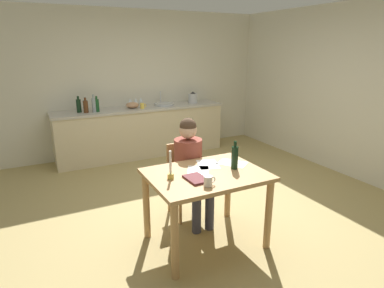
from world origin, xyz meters
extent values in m
cube|color=tan|center=(0.00, 0.00, -0.02)|extent=(5.20, 5.20, 0.04)
cube|color=beige|center=(0.00, 2.60, 1.30)|extent=(5.20, 0.12, 2.60)
cube|color=beige|center=(2.60, 0.00, 1.30)|extent=(0.12, 5.20, 2.60)
cube|color=beige|center=(0.00, 2.24, 0.43)|extent=(3.04, 0.60, 0.86)
cube|color=#B7B2A8|center=(0.00, 2.24, 0.88)|extent=(3.08, 0.64, 0.04)
cube|color=tan|center=(-0.34, -0.80, 0.75)|extent=(1.13, 0.85, 0.04)
cylinder|color=tan|center=(-0.85, -1.16, 0.37)|extent=(0.07, 0.07, 0.73)
cylinder|color=tan|center=(0.16, -1.16, 0.37)|extent=(0.07, 0.07, 0.73)
cylinder|color=tan|center=(-0.85, -0.44, 0.37)|extent=(0.07, 0.07, 0.73)
cylinder|color=tan|center=(0.16, -0.44, 0.37)|extent=(0.07, 0.07, 0.73)
cube|color=tan|center=(-0.25, -0.20, 0.45)|extent=(0.41, 0.41, 0.04)
cube|color=tan|center=(-0.25, -0.01, 0.66)|extent=(0.36, 0.04, 0.40)
cylinder|color=tan|center=(-0.42, -0.36, 0.22)|extent=(0.04, 0.04, 0.44)
cylinder|color=tan|center=(-0.08, -0.37, 0.22)|extent=(0.04, 0.04, 0.44)
cylinder|color=tan|center=(-0.42, -0.02, 0.22)|extent=(0.04, 0.04, 0.44)
cylinder|color=tan|center=(-0.08, -0.03, 0.22)|extent=(0.04, 0.04, 0.44)
cylinder|color=brown|center=(-0.25, -0.22, 0.70)|extent=(0.33, 0.33, 0.50)
sphere|color=#D8AD8C|center=(-0.25, -0.22, 1.06)|extent=(0.20, 0.20, 0.20)
sphere|color=#473323|center=(-0.25, -0.22, 1.10)|extent=(0.19, 0.19, 0.19)
cylinder|color=#383847|center=(-0.34, -0.41, 0.45)|extent=(0.14, 0.38, 0.13)
cylinder|color=#383847|center=(-0.34, -0.60, 0.23)|extent=(0.10, 0.10, 0.45)
cylinder|color=#383847|center=(-0.18, -0.41, 0.45)|extent=(0.14, 0.38, 0.13)
cylinder|color=#383847|center=(-0.18, -0.60, 0.23)|extent=(0.10, 0.10, 0.45)
cylinder|color=white|center=(-0.48, -1.08, 0.82)|extent=(0.08, 0.08, 0.09)
torus|color=white|center=(-0.44, -1.08, 0.82)|extent=(0.06, 0.01, 0.06)
cylinder|color=gold|center=(-0.71, -0.78, 0.80)|extent=(0.06, 0.06, 0.05)
cylinder|color=white|center=(-0.71, -0.78, 0.93)|extent=(0.02, 0.02, 0.22)
cube|color=brown|center=(-0.51, -0.91, 0.78)|extent=(0.18, 0.25, 0.02)
cube|color=white|center=(-0.39, -0.73, 0.77)|extent=(0.33, 0.36, 0.00)
cube|color=white|center=(0.04, -0.68, 0.77)|extent=(0.34, 0.36, 0.00)
cube|color=white|center=(-0.21, -0.60, 0.77)|extent=(0.29, 0.35, 0.00)
cylinder|color=black|center=(-0.03, -0.83, 0.89)|extent=(0.07, 0.07, 0.23)
cylinder|color=black|center=(-0.03, -0.83, 1.03)|extent=(0.03, 0.03, 0.06)
cylinder|color=#B2B7BC|center=(0.46, 2.24, 0.92)|extent=(0.36, 0.36, 0.04)
cylinder|color=silver|center=(0.46, 2.40, 1.02)|extent=(0.02, 0.02, 0.24)
cylinder|color=black|center=(-1.06, 2.24, 1.01)|extent=(0.08, 0.08, 0.22)
cylinder|color=black|center=(-1.06, 2.24, 1.15)|extent=(0.03, 0.03, 0.05)
cylinder|color=#593319|center=(-0.96, 2.17, 1.00)|extent=(0.08, 0.08, 0.20)
cylinder|color=#593319|center=(-0.96, 2.17, 1.13)|extent=(0.04, 0.04, 0.05)
cylinder|color=#8C999E|center=(-0.84, 2.15, 1.02)|extent=(0.06, 0.06, 0.24)
cylinder|color=#8C999E|center=(-0.84, 2.15, 1.16)|extent=(0.03, 0.03, 0.06)
cylinder|color=#194C23|center=(-0.78, 2.16, 1.01)|extent=(0.07, 0.07, 0.21)
cylinder|color=#194C23|center=(-0.78, 2.16, 1.14)|extent=(0.03, 0.03, 0.05)
ellipsoid|color=tan|center=(-0.15, 2.23, 0.95)|extent=(0.23, 0.23, 0.10)
cylinder|color=#B7BABF|center=(1.06, 2.24, 0.99)|extent=(0.18, 0.18, 0.18)
cone|color=#262628|center=(1.06, 2.24, 1.10)|extent=(0.11, 0.11, 0.04)
cylinder|color=silver|center=(0.06, 2.39, 0.90)|extent=(0.06, 0.06, 0.00)
cylinder|color=silver|center=(0.06, 2.39, 0.94)|extent=(0.01, 0.01, 0.07)
cone|color=silver|center=(0.06, 2.39, 1.01)|extent=(0.07, 0.07, 0.08)
cylinder|color=silver|center=(-0.04, 2.39, 0.90)|extent=(0.06, 0.06, 0.00)
cylinder|color=silver|center=(-0.04, 2.39, 0.94)|extent=(0.01, 0.01, 0.07)
cone|color=silver|center=(-0.04, 2.39, 1.01)|extent=(0.07, 0.07, 0.08)
cylinder|color=silver|center=(-0.14, 2.39, 0.90)|extent=(0.06, 0.06, 0.00)
cylinder|color=silver|center=(-0.14, 2.39, 0.94)|extent=(0.01, 0.01, 0.07)
cone|color=silver|center=(-0.14, 2.39, 1.01)|extent=(0.07, 0.07, 0.08)
cylinder|color=#F2CC4C|center=(-0.02, 2.09, 0.95)|extent=(0.07, 0.07, 0.10)
torus|color=#F2CC4C|center=(0.02, 2.09, 0.95)|extent=(0.07, 0.01, 0.07)
camera|label=1|loc=(-1.80, -3.37, 1.95)|focal=30.38mm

